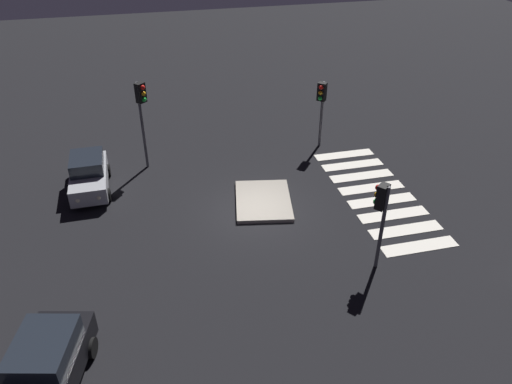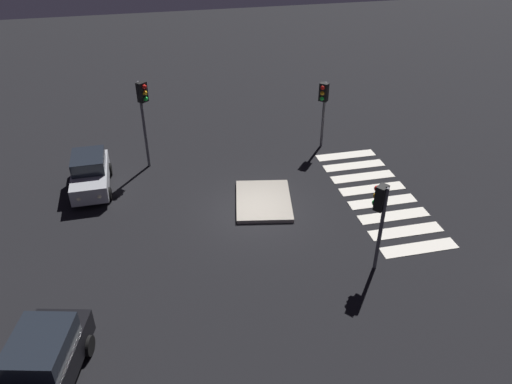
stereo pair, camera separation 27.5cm
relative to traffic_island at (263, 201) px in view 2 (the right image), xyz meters
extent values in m
plane|color=black|center=(-0.59, 0.49, -0.09)|extent=(80.00, 80.00, 0.00)
cube|color=gray|center=(0.00, 0.00, 0.00)|extent=(3.71, 3.05, 0.18)
cube|color=#9EA0A5|center=(2.97, 7.72, 0.56)|extent=(3.82, 1.69, 0.78)
cube|color=black|center=(3.20, 7.73, 1.27)|extent=(1.96, 1.51, 0.63)
cylinder|color=black|center=(1.81, 6.91, 0.22)|extent=(0.61, 0.23, 0.61)
cylinder|color=black|center=(1.79, 8.50, 0.22)|extent=(0.61, 0.23, 0.61)
cylinder|color=black|center=(4.16, 6.94, 0.22)|extent=(0.61, 0.23, 0.61)
cylinder|color=black|center=(4.13, 8.54, 0.22)|extent=(0.61, 0.23, 0.61)
sphere|color=#F2EABF|center=(1.12, 7.25, 0.56)|extent=(0.20, 0.20, 0.20)
sphere|color=#F2EABF|center=(1.11, 8.14, 0.56)|extent=(0.20, 0.20, 0.20)
cube|color=black|center=(-8.13, 8.44, 0.61)|extent=(4.37, 2.66, 0.83)
cube|color=black|center=(-7.89, 8.38, 1.37)|extent=(2.40, 2.04, 0.67)
cylinder|color=black|center=(-7.11, 7.31, 0.24)|extent=(0.69, 0.39, 0.65)
cylinder|color=black|center=(-6.70, 8.97, 0.24)|extent=(0.69, 0.39, 0.65)
cylinder|color=#47474C|center=(4.62, 4.99, 2.18)|extent=(0.14, 0.14, 4.54)
cube|color=black|center=(4.48, 4.87, 3.97)|extent=(0.53, 0.54, 0.96)
sphere|color=red|center=(4.33, 4.74, 4.27)|extent=(0.22, 0.22, 0.22)
sphere|color=orange|center=(4.33, 4.74, 3.97)|extent=(0.22, 0.22, 0.22)
sphere|color=green|center=(4.33, 4.74, 3.67)|extent=(0.22, 0.22, 0.22)
cylinder|color=#47474C|center=(-5.30, -3.11, 1.71)|extent=(0.14, 0.14, 3.60)
cube|color=black|center=(-5.16, -3.00, 3.03)|extent=(0.52, 0.54, 0.96)
sphere|color=red|center=(-5.00, -2.88, 3.33)|extent=(0.22, 0.22, 0.22)
sphere|color=orange|center=(-5.00, -2.88, 3.03)|extent=(0.22, 0.22, 0.22)
sphere|color=green|center=(-5.00, -2.88, 2.73)|extent=(0.22, 0.22, 0.22)
cylinder|color=#47474C|center=(4.80, -4.42, 1.76)|extent=(0.14, 0.14, 3.70)
cube|color=black|center=(4.66, -4.30, 3.13)|extent=(0.53, 0.54, 0.96)
sphere|color=red|center=(4.52, -4.17, 3.43)|extent=(0.22, 0.22, 0.22)
sphere|color=orange|center=(4.52, -4.17, 3.13)|extent=(0.22, 0.22, 0.22)
sphere|color=green|center=(4.52, -4.17, 2.83)|extent=(0.22, 0.22, 0.22)
cube|color=silver|center=(-4.62, -5.36, -0.08)|extent=(0.70, 3.20, 0.02)
cube|color=silver|center=(-3.47, -5.36, -0.08)|extent=(0.70, 3.20, 0.02)
cube|color=silver|center=(-2.32, -5.36, -0.08)|extent=(0.70, 3.20, 0.02)
cube|color=silver|center=(-1.17, -5.36, -0.08)|extent=(0.70, 3.20, 0.02)
cube|color=silver|center=(-0.02, -5.36, -0.08)|extent=(0.70, 3.20, 0.02)
cube|color=silver|center=(1.13, -5.36, -0.08)|extent=(0.70, 3.20, 0.02)
cube|color=silver|center=(2.28, -5.36, -0.08)|extent=(0.70, 3.20, 0.02)
cube|color=silver|center=(3.43, -5.36, -0.08)|extent=(0.70, 3.20, 0.02)
camera|label=1|loc=(-18.33, 4.75, 12.56)|focal=34.74mm
camera|label=2|loc=(-18.39, 4.48, 12.56)|focal=34.74mm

